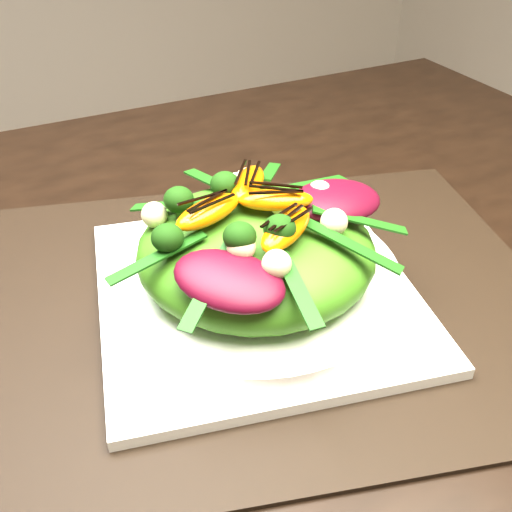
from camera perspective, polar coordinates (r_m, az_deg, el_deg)
name	(u,v)px	position (r m, az deg, el deg)	size (l,w,h in m)	color
placemat	(256,298)	(0.52, 0.00, -4.04)	(0.51, 0.39, 0.00)	black
plate_base	(256,292)	(0.52, 0.00, -3.43)	(0.26, 0.26, 0.01)	white
salad_bowl	(256,279)	(0.51, 0.00, -2.20)	(0.24, 0.24, 0.02)	white
lettuce_mound	(256,250)	(0.49, 0.00, 0.60)	(0.20, 0.20, 0.07)	#3B7315
radicchio_leaf	(337,200)	(0.50, 7.73, 5.27)	(0.08, 0.05, 0.02)	#3E0614
orange_segment	(239,200)	(0.48, -1.60, 5.34)	(0.06, 0.02, 0.02)	#D55B03
broccoli_floret	(166,211)	(0.47, -8.58, 4.26)	(0.03, 0.03, 0.03)	black
macadamia_nut	(309,224)	(0.45, 5.06, 3.03)	(0.02, 0.02, 0.02)	#F8F3AE
balsamic_drizzle	(239,191)	(0.47, -1.61, 6.23)	(0.05, 0.00, 0.00)	black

